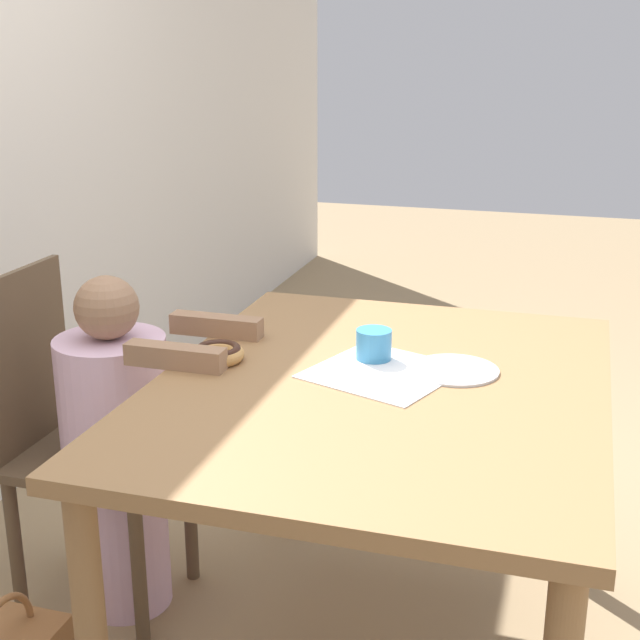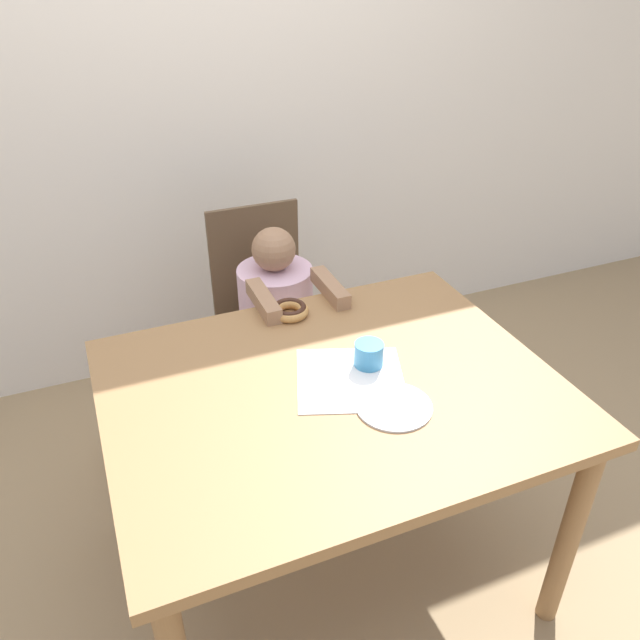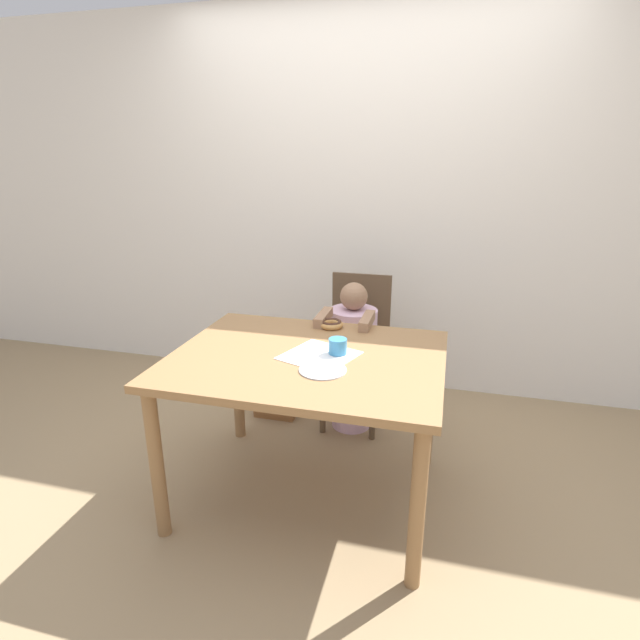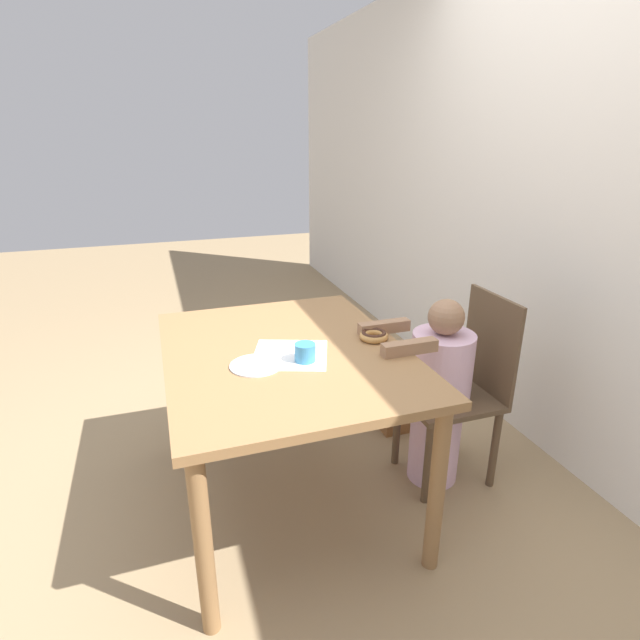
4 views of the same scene
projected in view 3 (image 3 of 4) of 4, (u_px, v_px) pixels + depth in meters
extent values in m
plane|color=#997F5B|center=(308.00, 494.00, 2.45)|extent=(12.00, 12.00, 0.00)
cube|color=silver|center=(364.00, 206.00, 3.32)|extent=(8.00, 0.05, 2.50)
cube|color=olive|center=(307.00, 359.00, 2.22)|extent=(1.20, 0.95, 0.03)
cylinder|color=olive|center=(157.00, 465.00, 2.09)|extent=(0.06, 0.06, 0.70)
cylinder|color=olive|center=(417.00, 509.00, 1.83)|extent=(0.06, 0.06, 0.70)
cylinder|color=olive|center=(237.00, 381.00, 2.85)|extent=(0.06, 0.06, 0.70)
cylinder|color=olive|center=(430.00, 404.00, 2.59)|extent=(0.06, 0.06, 0.70)
cube|color=brown|center=(354.00, 359.00, 2.98)|extent=(0.36, 0.41, 0.03)
cube|color=brown|center=(361.00, 310.00, 3.09)|extent=(0.36, 0.02, 0.46)
cylinder|color=brown|center=(323.00, 401.00, 2.93)|extent=(0.04, 0.04, 0.40)
cylinder|color=brown|center=(373.00, 408.00, 2.86)|extent=(0.04, 0.04, 0.40)
cylinder|color=brown|center=(336.00, 377.00, 3.25)|extent=(0.04, 0.04, 0.40)
cylinder|color=brown|center=(381.00, 382.00, 3.18)|extent=(0.04, 0.04, 0.40)
cylinder|color=silver|center=(352.00, 393.00, 3.00)|extent=(0.23, 0.23, 0.43)
cylinder|color=silver|center=(353.00, 335.00, 2.88)|extent=(0.28, 0.28, 0.31)
sphere|color=#997051|center=(354.00, 296.00, 2.81)|extent=(0.16, 0.16, 0.16)
cube|color=#997051|center=(323.00, 317.00, 2.64)|extent=(0.05, 0.23, 0.05)
cube|color=#997051|center=(367.00, 321.00, 2.58)|extent=(0.05, 0.23, 0.05)
torus|color=tan|center=(331.00, 324.00, 2.56)|extent=(0.12, 0.12, 0.03)
torus|color=#381E14|center=(331.00, 322.00, 2.55)|extent=(0.11, 0.11, 0.02)
cube|color=white|center=(319.00, 355.00, 2.21)|extent=(0.37, 0.37, 0.00)
cube|color=brown|center=(277.00, 398.00, 3.17)|extent=(0.26, 0.18, 0.22)
torus|color=brown|center=(277.00, 383.00, 3.14)|extent=(0.21, 0.02, 0.21)
cylinder|color=teal|center=(338.00, 346.00, 2.21)|extent=(0.08, 0.08, 0.07)
cylinder|color=silver|center=(323.00, 370.00, 2.06)|extent=(0.20, 0.20, 0.01)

